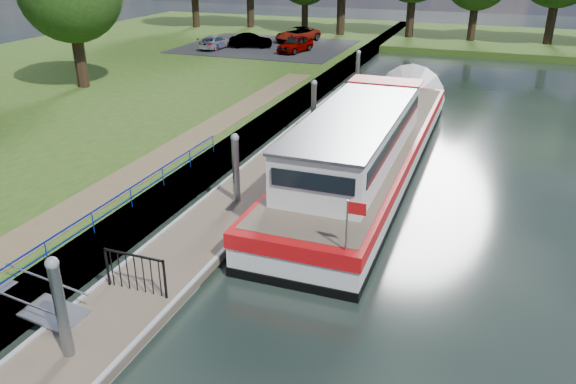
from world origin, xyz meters
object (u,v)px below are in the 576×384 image
(car_b, at_px, (251,41))
(car_c, at_px, (215,42))
(car_a, at_px, (295,44))
(car_d, at_px, (298,35))
(pontoon, at_px, (281,164))
(barge, at_px, (372,142))

(car_b, xyz_separation_m, car_c, (-2.63, -1.55, -0.04))
(car_a, height_order, car_b, car_a)
(car_b, bearing_deg, car_c, 103.86)
(car_b, distance_m, car_d, 5.17)
(pontoon, bearing_deg, car_c, 123.21)
(car_b, height_order, car_d, car_d)
(car_d, bearing_deg, car_a, -50.59)
(pontoon, relative_size, car_b, 8.39)
(car_a, distance_m, car_c, 7.02)
(pontoon, distance_m, car_a, 24.27)
(pontoon, height_order, car_a, car_a)
(barge, height_order, car_b, barge)
(car_d, bearing_deg, barge, -42.34)
(barge, bearing_deg, car_b, 125.09)
(barge, bearing_deg, car_d, 115.81)
(car_c, height_order, car_d, car_d)
(car_a, bearing_deg, car_d, 120.57)
(car_c, distance_m, car_d, 8.00)
(pontoon, distance_m, car_c, 26.63)
(barge, relative_size, car_b, 5.91)
(car_b, bearing_deg, car_a, -116.87)
(barge, bearing_deg, car_c, 131.45)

